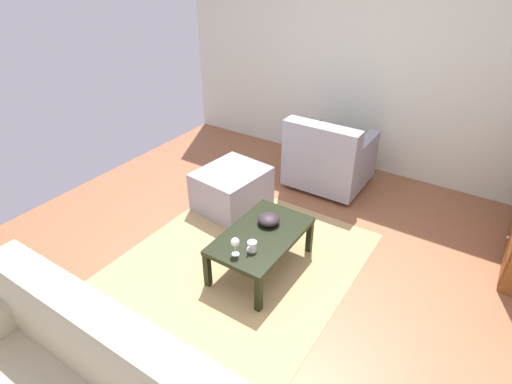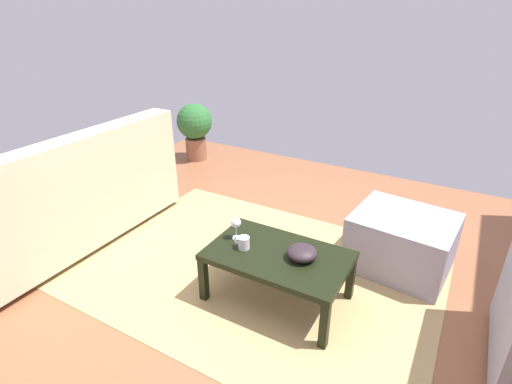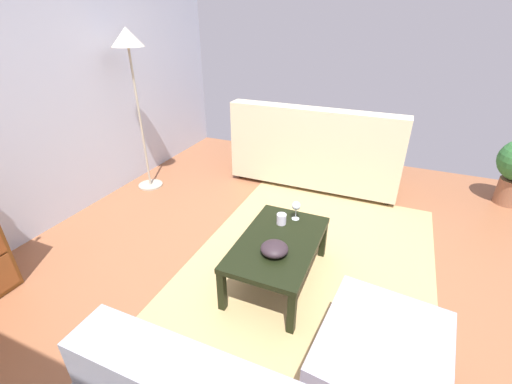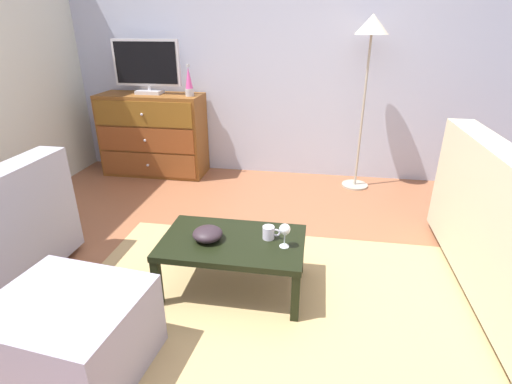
% 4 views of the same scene
% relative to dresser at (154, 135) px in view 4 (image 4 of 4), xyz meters
% --- Properties ---
extents(ground_plane, '(5.39, 5.10, 0.05)m').
position_rel_dresser_xyz_m(ground_plane, '(1.45, -2.00, -0.49)').
color(ground_plane, '#905739').
extents(wall_accent_rear, '(5.39, 0.12, 2.61)m').
position_rel_dresser_xyz_m(wall_accent_rear, '(1.45, 0.31, 0.84)').
color(wall_accent_rear, '#B0B8CD').
rests_on(wall_accent_rear, ground_plane).
extents(area_rug, '(2.60, 1.90, 0.01)m').
position_rel_dresser_xyz_m(area_rug, '(1.65, -2.20, -0.46)').
color(area_rug, tan).
rests_on(area_rug, ground_plane).
extents(dresser, '(1.17, 0.49, 0.92)m').
position_rel_dresser_xyz_m(dresser, '(0.00, 0.00, 0.00)').
color(dresser, brown).
rests_on(dresser, ground_plane).
extents(tv, '(0.74, 0.18, 0.57)m').
position_rel_dresser_xyz_m(tv, '(-0.00, 0.02, 0.76)').
color(tv, silver).
rests_on(tv, dresser).
extents(lava_lamp, '(0.09, 0.09, 0.33)m').
position_rel_dresser_xyz_m(lava_lamp, '(0.48, -0.04, 0.61)').
color(lava_lamp, '#B7B7BC').
rests_on(lava_lamp, dresser).
extents(coffee_table, '(0.92, 0.56, 0.37)m').
position_rel_dresser_xyz_m(coffee_table, '(1.38, -2.00, -0.14)').
color(coffee_table, black).
rests_on(coffee_table, ground_plane).
extents(wine_glass, '(0.07, 0.07, 0.16)m').
position_rel_dresser_xyz_m(wine_glass, '(1.72, -2.03, 0.02)').
color(wine_glass, silver).
rests_on(wine_glass, coffee_table).
extents(mug, '(0.11, 0.08, 0.08)m').
position_rel_dresser_xyz_m(mug, '(1.61, -1.95, -0.05)').
color(mug, silver).
rests_on(mug, coffee_table).
extents(bowl_decorative, '(0.19, 0.19, 0.09)m').
position_rel_dresser_xyz_m(bowl_decorative, '(1.23, -2.03, -0.05)').
color(bowl_decorative, '#2C2127').
rests_on(bowl_decorative, coffee_table).
extents(ottoman, '(0.76, 0.67, 0.44)m').
position_rel_dresser_xyz_m(ottoman, '(0.74, -2.79, -0.24)').
color(ottoman, '#9792A5').
rests_on(ottoman, ground_plane).
extents(standing_lamp, '(0.32, 0.32, 1.73)m').
position_rel_dresser_xyz_m(standing_lamp, '(2.31, -0.05, 1.02)').
color(standing_lamp, '#A59E8C').
rests_on(standing_lamp, ground_plane).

